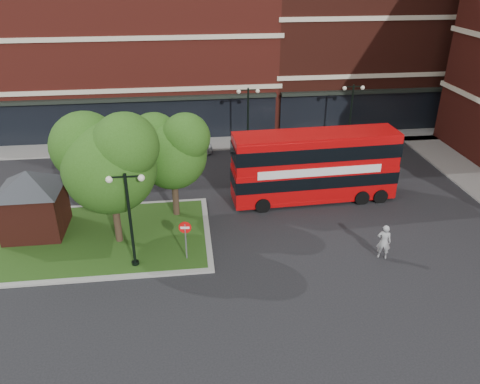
{
  "coord_description": "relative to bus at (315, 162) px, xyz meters",
  "views": [
    {
      "loc": [
        -2.73,
        -19.07,
        13.55
      ],
      "look_at": [
        0.07,
        3.69,
        2.0
      ],
      "focal_mm": 35.0,
      "sensor_mm": 36.0,
      "label": 1
    }
  ],
  "objects": [
    {
      "name": "car_white",
      "position": [
        0.06,
        8.35,
        -1.81
      ],
      "size": [
        4.32,
        1.92,
        1.38
      ],
      "primitive_type": "imported",
      "rotation": [
        0.0,
        0.0,
        1.68
      ],
      "color": "white",
      "rests_on": "ground"
    },
    {
      "name": "lamp_island",
      "position": [
        -10.41,
        -5.95,
        0.33
      ],
      "size": [
        1.72,
        0.36,
        5.0
      ],
      "color": "black",
      "rests_on": "ground"
    },
    {
      "name": "tree_island_west",
      "position": [
        -11.5,
        -3.57,
        2.3
      ],
      "size": [
        5.4,
        4.71,
        7.21
      ],
      "color": "#2D2116",
      "rests_on": "ground"
    },
    {
      "name": "bus",
      "position": [
        0.0,
        0.0,
        0.0
      ],
      "size": [
        10.05,
        2.67,
        3.8
      ],
      "rotation": [
        0.0,
        0.0,
        0.04
      ],
      "color": "#AC0608",
      "rests_on": "ground"
    },
    {
      "name": "no_entry_sign",
      "position": [
        -7.91,
        -5.73,
        -0.91
      ],
      "size": [
        0.61,
        0.12,
        2.22
      ],
      "rotation": [
        0.0,
        0.0,
        -0.11
      ],
      "color": "slate",
      "rests_on": "ground"
    },
    {
      "name": "woman",
      "position": [
        1.83,
        -6.66,
        -1.56
      ],
      "size": [
        0.8,
        0.67,
        1.87
      ],
      "primitive_type": "imported",
      "rotation": [
        0.0,
        0.0,
        2.76
      ],
      "color": "gray",
      "rests_on": "ground"
    },
    {
      "name": "terrace_far_right",
      "position": [
        9.09,
        17.85,
        5.5
      ],
      "size": [
        18.0,
        12.0,
        16.0
      ],
      "primitive_type": "cube",
      "color": "#471911",
      "rests_on": "ground"
    },
    {
      "name": "kiosk",
      "position": [
        -15.91,
        -2.15,
        -0.18
      ],
      "size": [
        6.51,
        6.51,
        3.6
      ],
      "color": "#471911",
      "rests_on": "traffic_island"
    },
    {
      "name": "car_silver",
      "position": [
        -7.46,
        8.42,
        -1.88
      ],
      "size": [
        3.72,
        1.72,
        1.24
      ],
      "primitive_type": "imported",
      "rotation": [
        0.0,
        0.0,
        1.64
      ],
      "color": "#B1B4B8",
      "rests_on": "ground"
    },
    {
      "name": "tree_island_east",
      "position": [
        -8.49,
        -1.09,
        1.75
      ],
      "size": [
        4.46,
        3.9,
        6.29
      ],
      "color": "#2D2116",
      "rests_on": "ground"
    },
    {
      "name": "lamp_far_left",
      "position": [
        -2.91,
        8.35,
        0.33
      ],
      "size": [
        1.72,
        0.36,
        5.0
      ],
      "color": "black",
      "rests_on": "ground"
    },
    {
      "name": "pavement_far",
      "position": [
        -4.91,
        10.35,
        -2.44
      ],
      "size": [
        44.0,
        3.0,
        0.12
      ],
      "primitive_type": "cube",
      "color": "slate",
      "rests_on": "ground"
    },
    {
      "name": "terrace_far_left",
      "position": [
        -12.91,
        17.85,
        4.5
      ],
      "size": [
        26.0,
        12.0,
        14.0
      ],
      "primitive_type": "cube",
      "color": "maroon",
      "rests_on": "ground"
    },
    {
      "name": "lamp_far_right",
      "position": [
        5.09,
        8.35,
        0.33
      ],
      "size": [
        1.72,
        0.36,
        5.0
      ],
      "color": "black",
      "rests_on": "ground"
    },
    {
      "name": "ground",
      "position": [
        -4.91,
        -6.15,
        -2.5
      ],
      "size": [
        120.0,
        120.0,
        0.0
      ],
      "primitive_type": "plane",
      "color": "black",
      "rests_on": "ground"
    },
    {
      "name": "traffic_island",
      "position": [
        -12.91,
        -3.15,
        -2.43
      ],
      "size": [
        12.6,
        7.6,
        0.15
      ],
      "color": "gray",
      "rests_on": "ground"
    }
  ]
}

